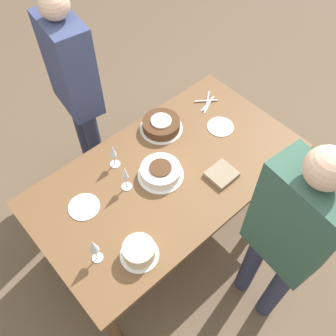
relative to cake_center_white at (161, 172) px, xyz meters
name	(u,v)px	position (x,y,z in m)	size (l,w,h in m)	color
ground_plane	(168,226)	(-0.05, 0.02, -0.78)	(12.00, 12.00, 0.00)	brown
dining_table	(168,181)	(-0.05, 0.02, -0.13)	(1.77, 0.98, 0.75)	brown
cake_center_white	(161,172)	(0.00, 0.00, 0.00)	(0.29, 0.29, 0.09)	white
cake_front_chocolate	(161,125)	(-0.27, -0.30, 0.00)	(0.30, 0.30, 0.09)	white
cake_back_decorated	(139,251)	(0.44, 0.33, 0.01)	(0.22, 0.22, 0.10)	white
wine_glass_near	(125,174)	(0.22, -0.08, 0.10)	(0.07, 0.07, 0.22)	silver
wine_glass_far	(113,152)	(0.16, -0.26, 0.09)	(0.07, 0.07, 0.19)	silver
wine_glass_extra	(93,246)	(0.62, 0.19, 0.11)	(0.06, 0.06, 0.22)	silver
dessert_plate_left	(220,127)	(-0.58, -0.03, -0.04)	(0.19, 0.19, 0.01)	white
dessert_plate_right	(84,207)	(0.50, -0.13, -0.04)	(0.19, 0.19, 0.01)	white
fork_pile	(208,103)	(-0.69, -0.26, -0.03)	(0.19, 0.15, 0.01)	silver
napkin_stack	(222,174)	(-0.29, 0.26, -0.02)	(0.17, 0.16, 0.03)	gray
person_cutting	(74,82)	(0.04, -0.85, 0.20)	(0.27, 0.43, 1.64)	#2D334C
person_watching	(289,234)	(-0.13, 0.83, 0.21)	(0.26, 0.42, 1.64)	#2D334C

